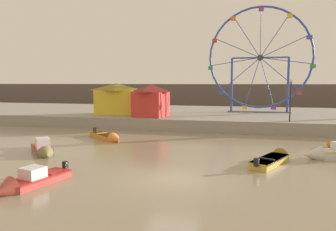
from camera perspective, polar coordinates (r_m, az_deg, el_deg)
name	(u,v)px	position (r m, az deg, el deg)	size (l,w,h in m)	color
ground_plane	(173,179)	(15.62, 0.83, -11.44)	(240.00, 240.00, 0.00)	gray
quay_promenade	(215,116)	(39.06, 8.50, -0.15)	(110.00, 18.96, 1.13)	gray
distant_town_skyline	(226,95)	(64.17, 10.43, 3.64)	(140.00, 3.00, 4.40)	#564C47
motorboat_orange_hull	(108,137)	(26.49, -10.83, -3.87)	(4.09, 3.73, 1.03)	orange
motorboat_faded_red	(28,182)	(15.72, -24.06, -10.89)	(2.03, 4.00, 1.22)	#B24238
motorboat_mustard_yellow	(275,158)	(19.81, 18.73, -7.38)	(2.83, 4.32, 1.02)	gold
motorboat_olive_wood	(43,149)	(22.29, -21.63, -5.73)	(3.18, 3.29, 1.34)	olive
ferris_wheel_blue_frame	(260,59)	(39.50, 16.32, 9.71)	(12.24, 1.20, 12.52)	#334CA8
carnival_booth_red_striped	(151,100)	(33.01, -3.10, 2.85)	(3.69, 4.00, 3.38)	red
carnival_booth_yellow_awning	(116,98)	(35.94, -9.31, 3.11)	(4.94, 2.97, 3.48)	yellow
promenade_lamp_near	(291,94)	(30.65, 21.30, 3.67)	(0.32, 0.32, 3.87)	#2D2D33
mooring_buoy_orange	(330,145)	(25.65, 27.28, -4.71)	(0.44, 0.44, 0.44)	orange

